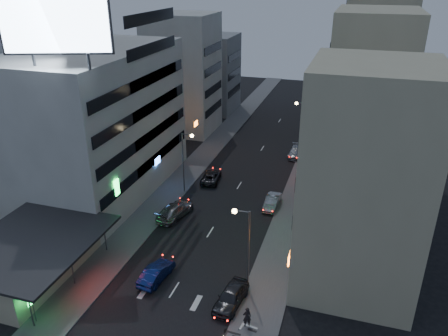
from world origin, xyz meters
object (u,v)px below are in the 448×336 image
at_px(parked_car_left, 211,176).
at_px(scooter_silver_b, 259,322).
at_px(road_car_blue, 156,273).
at_px(road_car_silver, 175,210).
at_px(parked_car_right_far, 296,152).
at_px(scooter_black_b, 242,329).
at_px(parked_car_right_near, 231,296).
at_px(parked_car_right_mid, 272,202).
at_px(person, 247,317).

relative_size(parked_car_left, scooter_silver_b, 2.41).
xyz_separation_m(road_car_blue, road_car_silver, (-2.87, 11.08, 0.08)).
bearing_deg(parked_car_right_far, scooter_black_b, -88.51).
distance_m(parked_car_right_near, parked_car_left, 24.28).
bearing_deg(road_car_silver, scooter_silver_b, 143.31).
distance_m(parked_car_right_near, road_car_blue, 7.61).
relative_size(parked_car_right_near, parked_car_left, 0.98).
distance_m(road_car_blue, road_car_silver, 11.45).
bearing_deg(road_car_silver, parked_car_left, -85.03).
bearing_deg(parked_car_right_far, parked_car_right_near, -91.28).
bearing_deg(scooter_silver_b, scooter_black_b, 140.05).
xyz_separation_m(parked_car_left, road_car_blue, (1.91, -21.28, 0.07)).
bearing_deg(parked_car_right_mid, parked_car_right_far, 90.57).
height_order(road_car_silver, scooter_black_b, road_car_silver).
distance_m(parked_car_right_far, scooter_silver_b, 36.76).
relative_size(parked_car_right_near, parked_car_right_far, 0.96).
relative_size(parked_car_right_mid, parked_car_right_far, 0.87).
bearing_deg(scooter_black_b, parked_car_right_mid, 7.90).
bearing_deg(parked_car_right_mid, scooter_silver_b, -80.04).
relative_size(parked_car_right_near, scooter_black_b, 2.64).
relative_size(parked_car_left, road_car_blue, 1.08).
distance_m(person, scooter_silver_b, 1.00).
distance_m(parked_car_right_mid, parked_car_right_far, 16.77).
relative_size(parked_car_right_far, road_car_blue, 1.10).
relative_size(parked_car_right_near, road_car_silver, 0.84).
bearing_deg(parked_car_right_near, road_car_silver, 137.49).
xyz_separation_m(parked_car_left, road_car_silver, (-0.96, -10.20, 0.14)).
bearing_deg(parked_car_right_mid, scooter_black_b, -83.49).
relative_size(person, scooter_black_b, 1.02).
xyz_separation_m(person, scooter_black_b, (-0.18, -0.99, -0.37)).
distance_m(parked_car_right_mid, scooter_black_b, 20.99).
distance_m(parked_car_right_mid, parked_car_left, 10.46).
height_order(road_car_blue, scooter_black_b, road_car_blue).
height_order(parked_car_right_near, scooter_silver_b, parked_car_right_near).
xyz_separation_m(parked_car_right_mid, scooter_black_b, (1.86, -20.91, -0.04)).
bearing_deg(road_car_blue, road_car_silver, -69.37).
relative_size(parked_car_right_near, road_car_blue, 1.06).
relative_size(road_car_blue, person, 2.46).
xyz_separation_m(parked_car_right_far, scooter_silver_b, (2.73, -36.66, 0.02)).
bearing_deg(scooter_black_b, road_car_silver, 41.33).
bearing_deg(scooter_silver_b, road_car_silver, 51.06).
relative_size(parked_car_right_far, person, 2.70).
distance_m(parked_car_right_mid, road_car_blue, 18.25).
relative_size(parked_car_right_near, person, 2.59).
bearing_deg(road_car_silver, parked_car_right_mid, -141.35).
xyz_separation_m(parked_car_right_near, road_car_silver, (-10.40, 12.18, 0.01)).
relative_size(parked_car_right_near, scooter_silver_b, 2.36).
distance_m(parked_car_right_near, scooter_black_b, 3.64).
relative_size(parked_car_right_near, parked_car_right_mid, 1.11).
bearing_deg(parked_car_right_near, person, -40.75).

